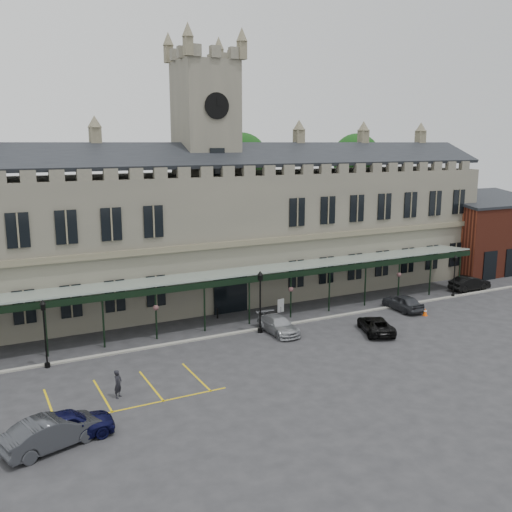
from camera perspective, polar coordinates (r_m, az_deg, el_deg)
name	(u,v)px	position (r m, az deg, el deg)	size (l,w,h in m)	color
ground	(294,351)	(41.97, 3.83, -9.50)	(140.00, 140.00, 0.00)	#28282B
station_building	(208,233)	(54.12, -4.84, 2.31)	(60.00, 10.36, 17.30)	#5E5A4E
clock_tower	(206,162)	(53.58, -4.99, 9.36)	(5.60, 5.60, 24.80)	#5E5A4E
canopy	(248,295)	(47.45, -0.81, -3.95)	(50.00, 4.10, 4.30)	#8C9E93
brick_annex	(485,235)	(72.39, 21.89, 1.95)	(12.40, 8.36, 9.23)	#5F2316
kerb	(259,329)	(46.46, 0.29, -7.31)	(60.00, 0.40, 0.12)	gray
parking_markings	(104,399)	(35.86, -14.92, -13.63)	(16.00, 6.00, 0.01)	gold
tree_behind_mid	(241,161)	(65.08, -1.47, 9.47)	(6.00, 6.00, 16.00)	#332314
tree_behind_right	(356,159)	(73.50, 9.98, 9.51)	(6.00, 6.00, 16.00)	#332314
lamp_post_left	(45,328)	(40.63, -20.39, -6.72)	(0.45, 0.45, 4.74)	black
lamp_post_mid	(260,296)	(44.94, 0.42, -4.05)	(0.48, 0.48, 5.04)	black
lamp_post_right	(454,272)	(58.64, 19.23, -1.54)	(0.40, 0.40, 4.21)	black
traffic_cone	(425,312)	(52.16, 16.56, -5.39)	(0.42, 0.42, 0.67)	#FB5207
sign_board	(281,306)	(50.99, 2.49, -4.99)	(0.71, 0.17, 1.22)	black
bollard_left	(217,313)	(49.36, -3.88, -5.75)	(0.16, 0.16, 0.87)	black
bollard_right	(280,307)	(51.22, 2.39, -5.09)	(0.16, 0.16, 0.88)	black
car_left_a	(67,426)	(31.58, -18.37, -15.80)	(1.89, 4.70, 1.60)	black
car_left_b	(52,432)	(31.16, -19.71, -16.26)	(1.72, 4.93, 1.62)	#303236
car_taxi	(278,325)	(45.55, 2.24, -6.90)	(1.88, 4.62, 1.34)	#989A9F
car_van	(376,325)	(46.59, 11.88, -6.76)	(2.11, 4.57, 1.27)	black
car_right_a	(403,302)	(53.17, 14.46, -4.50)	(1.74, 4.32, 1.47)	#303236
car_right_b	(470,283)	(62.30, 20.58, -2.56)	(1.57, 4.51, 1.49)	black
person_a	(118,384)	(35.50, -13.64, -12.32)	(0.62, 0.41, 1.71)	black
person_b	(53,430)	(31.45, -19.61, -16.09)	(0.74, 0.57, 1.51)	black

